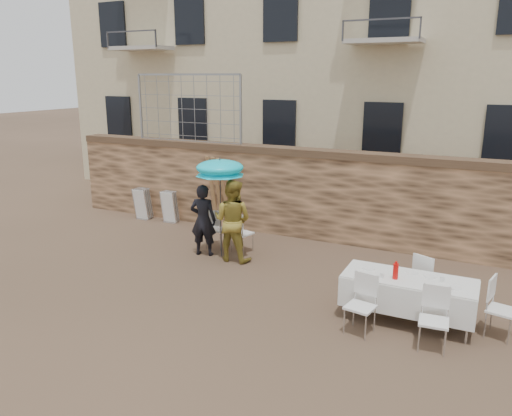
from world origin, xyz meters
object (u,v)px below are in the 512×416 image
at_px(umbrella, 220,170).
at_px(soda_bottle, 396,271).
at_px(man_suit, 203,220).
at_px(table_chair_front_right, 434,320).
at_px(table_chair_back, 427,279).
at_px(couple_chair_right, 242,232).
at_px(banquet_table, 409,280).
at_px(table_chair_side, 502,309).
at_px(table_chair_front_left, 360,305).
at_px(chair_stack_right, 172,206).
at_px(woman_dress, 232,220).
at_px(couple_chair_left, 216,228).
at_px(chair_stack_left, 146,202).

xyz_separation_m(umbrella, soda_bottle, (4.13, -1.52, -1.06)).
height_order(man_suit, table_chair_front_right, man_suit).
bearing_deg(table_chair_back, soda_bottle, 91.74).
relative_size(man_suit, couple_chair_right, 1.71).
bearing_deg(banquet_table, table_chair_side, 4.09).
bearing_deg(table_chair_back, table_chair_front_right, 125.53).
height_order(banquet_table, table_chair_front_left, table_chair_front_left).
bearing_deg(couple_chair_right, chair_stack_right, -8.78).
relative_size(table_chair_back, chair_stack_right, 1.04).
height_order(umbrella, table_chair_side, umbrella).
xyz_separation_m(table_chair_front_right, table_chair_side, (0.90, 0.85, 0.00)).
relative_size(woman_dress, couple_chair_left, 1.89).
relative_size(banquet_table, table_chair_side, 2.19).
bearing_deg(woman_dress, table_chair_front_left, 147.27).
bearing_deg(soda_bottle, woman_dress, 159.45).
bearing_deg(table_chair_front_left, table_chair_front_right, 10.31).
distance_m(woman_dress, couple_chair_left, 1.02).
xyz_separation_m(man_suit, umbrella, (0.40, 0.10, 1.15)).
height_order(table_chair_front_right, table_chair_back, same).
distance_m(umbrella, chair_stack_left, 4.21).
bearing_deg(table_chair_back, chair_stack_right, 6.45).
height_order(umbrella, table_chair_front_left, umbrella).
relative_size(woman_dress, soda_bottle, 6.99).
height_order(table_chair_front_left, table_chair_front_right, same).
relative_size(banquet_table, table_chair_front_right, 2.19).
bearing_deg(table_chair_front_left, banquet_table, 61.65).
distance_m(man_suit, chair_stack_right, 2.92).
relative_size(banquet_table, chair_stack_left, 2.28).
distance_m(table_chair_front_left, table_chair_side, 2.17).
height_order(umbrella, couple_chair_left, umbrella).
distance_m(couple_chair_left, soda_bottle, 4.95).
height_order(couple_chair_left, soda_bottle, soda_bottle).
bearing_deg(man_suit, banquet_table, 151.85).
relative_size(soda_bottle, chair_stack_right, 0.28).
xyz_separation_m(table_chair_front_left, table_chair_back, (0.80, 1.55, 0.00)).
height_order(couple_chair_right, table_chair_front_left, same).
bearing_deg(chair_stack_left, table_chair_front_right, -24.99).
relative_size(table_chair_front_left, chair_stack_left, 1.04).
height_order(man_suit, soda_bottle, man_suit).
bearing_deg(banquet_table, table_chair_back, 75.96).
xyz_separation_m(couple_chair_right, banquet_table, (4.03, -1.82, 0.25)).
distance_m(man_suit, banquet_table, 4.89).
distance_m(table_chair_side, chair_stack_left, 9.72).
bearing_deg(table_chair_back, umbrella, 17.45).
bearing_deg(couple_chair_left, table_chair_side, 157.77).
xyz_separation_m(couple_chair_right, table_chair_front_left, (3.43, -2.57, 0.00)).
distance_m(woman_dress, soda_bottle, 4.03).
relative_size(man_suit, chair_stack_right, 1.78).
relative_size(man_suit, umbrella, 0.79).
bearing_deg(man_suit, table_chair_side, 156.07).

